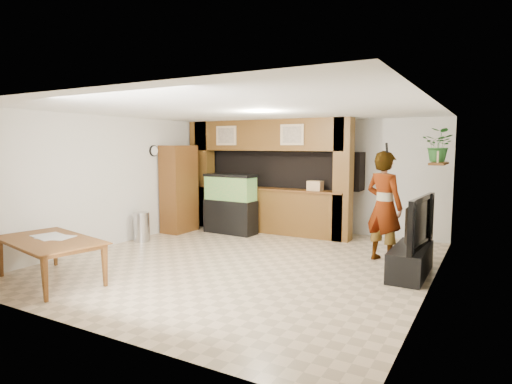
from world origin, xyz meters
The scene contains 21 objects.
floor centered at (0.00, 0.00, 0.00)m, with size 6.50×6.50×0.00m, color #C8AD8B.
ceiling centered at (0.00, 0.00, 2.60)m, with size 6.50×6.50×0.00m, color white.
wall_back centered at (0.00, 3.25, 1.30)m, with size 6.00×6.00×0.00m, color beige.
wall_left centered at (-3.00, 0.00, 1.30)m, with size 6.50×6.50×0.00m, color beige.
wall_right centered at (3.00, 0.00, 1.30)m, with size 6.50×6.50×0.00m, color beige.
partition centered at (-0.95, 2.64, 1.31)m, with size 4.20×0.99×2.60m.
wall_clock centered at (-2.97, 1.00, 1.90)m, with size 0.05×0.25×0.25m.
wall_shelf centered at (2.85, 1.95, 1.70)m, with size 0.25×0.90×0.04m, color brown.
pantry_cabinet centered at (-2.70, 1.53, 1.01)m, with size 0.51×0.83×2.02m, color brown.
trash_can centered at (-2.74, 0.32, 0.31)m, with size 0.33×0.33×0.61m, color #B2B2B7.
aquarium centered at (-1.55, 1.95, 0.67)m, with size 1.23×0.46×1.37m.
tv_stand centered at (2.65, 0.59, 0.23)m, with size 0.50×1.36×0.45m, color black.
television centered at (2.65, 0.59, 0.85)m, with size 1.38×0.18×0.80m, color black.
photo_frame centered at (2.85, 1.73, 1.82)m, with size 0.03×0.15×0.20m, color tan.
potted_plant centered at (2.82, 2.18, 2.02)m, with size 0.55×0.47×0.61m, color #286528.
person centered at (2.08, 1.23, 0.96)m, with size 0.70×0.46×1.93m, color #917D4F.
microphone centered at (2.13, 1.07, 1.98)m, with size 0.04×0.04×0.17m, color black.
dining_table centered at (-1.97, -2.38, 0.32)m, with size 1.81×1.01×0.64m, color brown.
newspaper_a centered at (-2.13, -2.22, 0.64)m, with size 0.55×0.40×0.01m, color silver.
newspaper_b centered at (-1.99, -2.22, 0.64)m, with size 0.49×0.35×0.01m, color silver.
counter_box centered at (0.32, 2.45, 1.15)m, with size 0.32×0.21×0.21m, color tan.
Camera 1 is at (3.74, -6.25, 2.01)m, focal length 30.00 mm.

